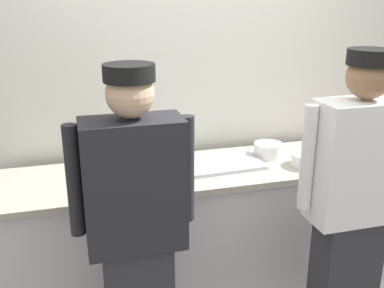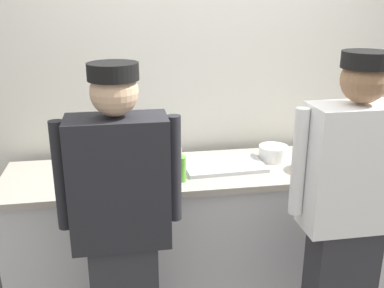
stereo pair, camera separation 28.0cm
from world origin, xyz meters
name	(u,v)px [view 1 (the left image)]	position (x,y,z in m)	size (l,w,h in m)	color
wall_back	(190,67)	(0.00, 0.82, 1.49)	(4.13, 0.10, 2.97)	silver
prep_counter	(208,228)	(0.00, 0.35, 0.45)	(2.63, 0.67, 0.90)	silver
chef_near_left	(136,226)	(-0.58, -0.30, 0.91)	(0.61, 0.24, 1.70)	#2D2D33
chef_center	(353,201)	(0.58, -0.38, 0.93)	(0.62, 0.24, 1.73)	#2D2D33
plate_stack_front	(268,150)	(0.46, 0.44, 0.95)	(0.20, 0.20, 0.10)	white
plate_stack_rear	(308,160)	(0.64, 0.21, 0.94)	(0.22, 0.22, 0.08)	white
mixing_bowl_steel	(154,160)	(-0.35, 0.42, 0.96)	(0.34, 0.34, 0.13)	#B7BABF
sheet_tray	(222,164)	(0.09, 0.36, 0.91)	(0.52, 0.31, 0.02)	#B7BABF
squeeze_bottle_primary	(116,166)	(-0.60, 0.32, 0.99)	(0.05, 0.05, 0.18)	orange
squeeze_bottle_secondary	(184,167)	(-0.22, 0.18, 0.99)	(0.06, 0.06, 0.19)	#56A333
squeeze_bottle_spare	(353,137)	(1.13, 0.44, 0.98)	(0.06, 0.06, 0.18)	red
ramekin_red_sauce	(343,159)	(0.91, 0.21, 0.92)	(0.08, 0.08, 0.04)	white
ramekin_orange_sauce	(88,188)	(-0.78, 0.18, 0.93)	(0.08, 0.08, 0.05)	white
ramekin_green_sauce	(331,152)	(0.90, 0.35, 0.92)	(0.08, 0.08, 0.04)	white
deli_cup	(109,163)	(-0.63, 0.50, 0.95)	(0.09, 0.09, 0.09)	white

